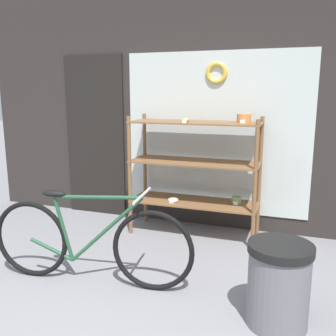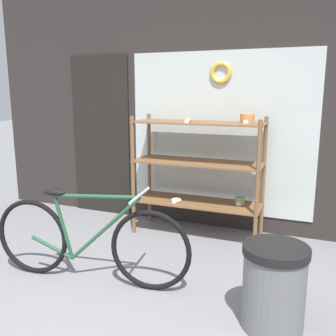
% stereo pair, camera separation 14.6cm
% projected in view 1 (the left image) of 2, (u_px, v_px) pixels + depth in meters
% --- Properties ---
extents(storefront_facade, '(5.91, 0.13, 3.56)m').
position_uv_depth(storefront_facade, '(198.00, 84.00, 4.43)').
color(storefront_facade, '#2D2826').
rests_on(storefront_facade, ground_plane).
extents(display_case, '(1.45, 0.50, 1.41)m').
position_uv_depth(display_case, '(197.00, 165.00, 4.23)').
color(display_case, brown).
rests_on(display_case, ground_plane).
extents(bicycle, '(1.82, 0.46, 0.83)m').
position_uv_depth(bicycle, '(89.00, 242.00, 3.21)').
color(bicycle, black).
rests_on(bicycle, ground_plane).
extents(trash_bin, '(0.46, 0.46, 0.61)m').
position_uv_depth(trash_bin, '(279.00, 281.00, 2.64)').
color(trash_bin, slate).
rests_on(trash_bin, ground_plane).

